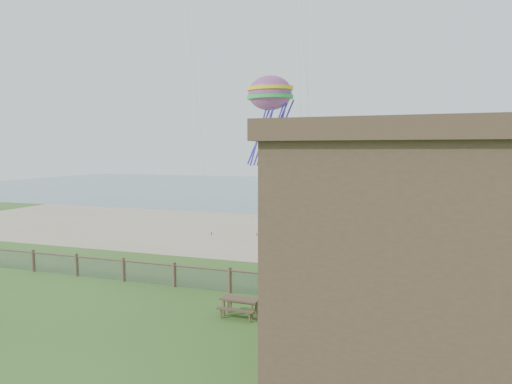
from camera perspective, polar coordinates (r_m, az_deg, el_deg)
ground at (r=17.47m, az=-11.16°, el=-17.91°), size 160.00×160.00×0.00m
sand_beach at (r=37.40m, az=6.07°, el=-5.34°), size 72.00×20.00×0.02m
ocean at (r=80.56m, az=13.09°, el=0.20°), size 160.00×68.00×0.02m
chainlink_fence at (r=22.36m, az=-3.30°, el=-11.11°), size 36.20×0.20×1.25m
picnic_table at (r=19.44m, az=-2.02°, el=-14.30°), size 1.65×1.27×0.68m
octopus_kite at (r=32.77m, az=1.74°, el=9.18°), size 3.85×3.14×6.92m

